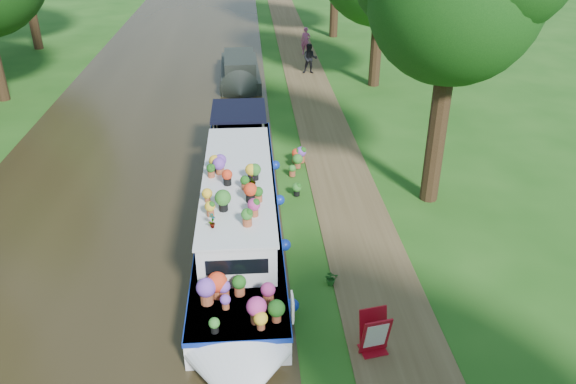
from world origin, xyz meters
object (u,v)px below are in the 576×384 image
Objects in this scene: second_boat at (240,71)px; pedestrian_pink at (306,41)px; pedestrian_dark at (310,59)px; sandwich_board at (374,335)px; plant_boat at (239,210)px.

pedestrian_pink reaches higher than second_boat.
pedestrian_pink is 4.02m from pedestrian_dark.
pedestrian_dark is (0.84, 20.89, 0.35)m from sandwich_board.
second_boat reaches higher than sandwich_board.
sandwich_board is at bearing -59.41° from plant_boat.
second_boat is 20.09m from sandwich_board.
second_boat is 6.40m from pedestrian_pink.
sandwich_board is at bearing -75.12° from pedestrian_pink.
second_boat is 3.91m from pedestrian_dark.
pedestrian_pink is at bearing 50.26° from second_boat.
plant_boat is 15.02m from second_boat.
plant_boat is 20.42m from pedestrian_pink.
pedestrian_pink is at bearing 94.38° from pedestrian_dark.
pedestrian_dark is at bearing 13.42° from second_boat.
pedestrian_dark is at bearing 76.68° from sandwich_board.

